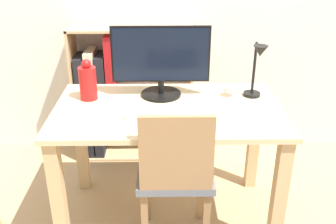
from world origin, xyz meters
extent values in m
plane|color=tan|center=(0.00, 0.00, 0.00)|extent=(10.00, 10.00, 0.00)
cube|color=#D8BC8C|center=(0.00, 0.00, 0.73)|extent=(1.27, 0.74, 0.03)
cube|color=tan|center=(-0.58, -0.31, 0.36)|extent=(0.07, 0.07, 0.71)
cube|color=tan|center=(0.58, -0.31, 0.36)|extent=(0.07, 0.07, 0.71)
cube|color=tan|center=(-0.58, 0.31, 0.36)|extent=(0.07, 0.07, 0.71)
cube|color=tan|center=(0.58, 0.31, 0.36)|extent=(0.07, 0.07, 0.71)
cylinder|color=black|center=(-0.04, 0.18, 0.75)|extent=(0.24, 0.24, 0.02)
cylinder|color=black|center=(-0.04, 0.18, 0.80)|extent=(0.04, 0.04, 0.08)
cube|color=black|center=(-0.04, 0.18, 1.00)|extent=(0.57, 0.02, 0.33)
cube|color=black|center=(-0.04, 0.18, 1.00)|extent=(0.54, 0.03, 0.30)
cube|color=#B2B2B7|center=(-0.02, -0.10, 0.75)|extent=(0.41, 0.13, 0.02)
cylinder|color=red|center=(-0.46, 0.13, 0.84)|extent=(0.10, 0.10, 0.19)
sphere|color=red|center=(-0.46, 0.13, 0.96)|extent=(0.05, 0.05, 0.05)
cylinder|color=black|center=(0.50, 0.16, 0.75)|extent=(0.10, 0.10, 0.02)
cylinder|color=black|center=(0.50, 0.16, 0.92)|extent=(0.02, 0.02, 0.30)
cylinder|color=black|center=(0.50, 0.11, 1.07)|extent=(0.01, 0.10, 0.01)
cone|color=black|center=(0.50, 0.06, 1.05)|extent=(0.08, 0.08, 0.06)
cube|color=slate|center=(0.03, -0.20, 0.45)|extent=(0.40, 0.40, 0.04)
cube|color=#9E754C|center=(0.03, -0.38, 0.67)|extent=(0.36, 0.03, 0.40)
cube|color=#9E754C|center=(-0.13, -0.03, 0.22)|extent=(0.04, 0.04, 0.43)
cube|color=#9E754C|center=(0.20, -0.03, 0.22)|extent=(0.04, 0.04, 0.43)
cube|color=tan|center=(-0.68, 0.77, 0.51)|extent=(0.02, 0.28, 1.02)
cube|color=tan|center=(0.18, 0.77, 0.51)|extent=(0.02, 0.28, 1.02)
cube|color=tan|center=(-0.25, 0.77, 0.01)|extent=(0.88, 0.28, 0.02)
cube|color=tan|center=(-0.25, 0.77, 1.01)|extent=(0.88, 0.28, 0.02)
cube|color=tan|center=(-0.25, 0.77, 0.51)|extent=(0.84, 0.28, 0.02)
cube|color=navy|center=(-0.64, 0.77, 0.23)|extent=(0.05, 0.24, 0.42)
cube|color=black|center=(-0.59, 0.77, 0.15)|extent=(0.04, 0.24, 0.27)
cube|color=black|center=(-0.52, 0.77, 0.22)|extent=(0.07, 0.24, 0.41)
cube|color=black|center=(-0.63, 0.77, 0.67)|extent=(0.06, 0.24, 0.29)
cube|color=beige|center=(-0.55, 0.77, 0.69)|extent=(0.07, 0.24, 0.33)
cube|color=black|center=(-0.48, 0.77, 0.67)|extent=(0.07, 0.24, 0.30)
cube|color=red|center=(-0.41, 0.77, 0.75)|extent=(0.06, 0.24, 0.45)
camera|label=1|loc=(-0.03, -1.99, 1.65)|focal=42.00mm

